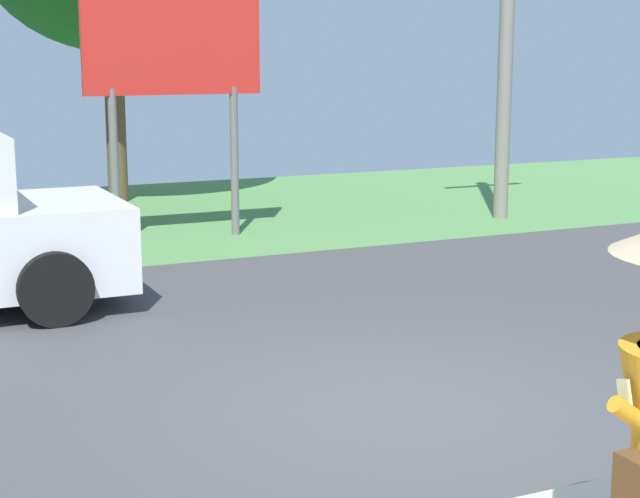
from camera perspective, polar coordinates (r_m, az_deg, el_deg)
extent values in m
cube|color=#424244|center=(9.74, -1.27, -5.52)|extent=(40.00, 8.00, 0.10)
cube|color=#538849|center=(17.20, -11.95, 1.52)|extent=(40.00, 8.00, 0.10)
cylinder|color=orange|center=(4.68, 17.23, -9.04)|extent=(0.29, 0.08, 0.24)
cube|color=beige|center=(4.65, 16.68, -7.89)|extent=(0.02, 0.11, 0.16)
cylinder|color=black|center=(12.51, -16.26, -0.21)|extent=(0.76, 0.28, 0.76)
cylinder|color=black|center=(10.57, -14.61, -2.13)|extent=(0.76, 0.28, 0.76)
cylinder|color=gray|center=(16.95, 10.39, 12.16)|extent=(0.24, 0.24, 6.21)
cylinder|color=slate|center=(14.73, -11.41, 4.50)|extent=(0.12, 0.12, 2.20)
cylinder|color=slate|center=(15.24, -4.80, 4.89)|extent=(0.12, 0.12, 2.20)
cube|color=red|center=(14.87, -8.23, 11.23)|extent=(2.60, 0.10, 1.40)
cylinder|color=brown|center=(18.93, -11.38, 7.65)|extent=(0.36, 0.36, 3.35)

